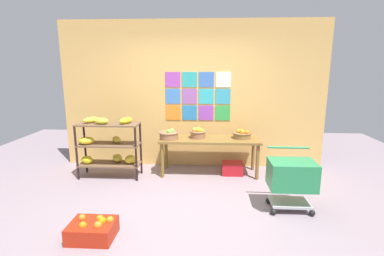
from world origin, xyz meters
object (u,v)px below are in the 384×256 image
object	(u,v)px
fruit_basket_left	(198,133)
fruit_basket_centre	(169,135)
shopping_cart	(292,177)
fruit_basket_back_right	(242,134)
orange_crate_foreground	(93,229)
banana_shelf_unit	(109,144)
display_table	(209,143)
produce_crate_under_table	(232,168)

from	to	relation	value
fruit_basket_left	fruit_basket_centre	bearing A→B (deg)	-167.91
shopping_cart	fruit_basket_left	bearing A→B (deg)	144.05
fruit_basket_centre	shopping_cart	distance (m)	2.18
fruit_basket_centre	shopping_cart	world-z (taller)	fruit_basket_centre
fruit_basket_centre	fruit_basket_back_right	bearing A→B (deg)	5.57
fruit_basket_left	orange_crate_foreground	bearing A→B (deg)	-117.55
banana_shelf_unit	orange_crate_foreground	size ratio (longest dim) A/B	2.12
fruit_basket_back_right	fruit_basket_left	world-z (taller)	fruit_basket_left
display_table	produce_crate_under_table	distance (m)	0.63
banana_shelf_unit	fruit_basket_back_right	distance (m)	2.33
banana_shelf_unit	fruit_basket_left	bearing A→B (deg)	9.72
produce_crate_under_table	display_table	bearing A→B (deg)	-179.16
produce_crate_under_table	shopping_cart	distance (m)	1.50
produce_crate_under_table	orange_crate_foreground	world-z (taller)	orange_crate_foreground
fruit_basket_back_right	orange_crate_foreground	bearing A→B (deg)	-131.49
fruit_basket_centre	produce_crate_under_table	size ratio (longest dim) A/B	0.94
fruit_basket_centre	display_table	bearing A→B (deg)	6.48
fruit_basket_left	fruit_basket_back_right	bearing A→B (deg)	1.28
display_table	fruit_basket_left	size ratio (longest dim) A/B	6.07
fruit_basket_back_right	shopping_cart	xyz separation A→B (m)	(0.51, -1.33, -0.26)
fruit_basket_back_right	fruit_basket_centre	bearing A→B (deg)	-174.43
fruit_basket_back_right	shopping_cart	distance (m)	1.45
banana_shelf_unit	shopping_cart	distance (m)	3.01
banana_shelf_unit	shopping_cart	bearing A→B (deg)	-20.39
banana_shelf_unit	shopping_cart	xyz separation A→B (m)	(2.82, -1.05, -0.11)
fruit_basket_left	shopping_cart	world-z (taller)	fruit_basket_left
display_table	fruit_basket_centre	world-z (taller)	fruit_basket_centre
orange_crate_foreground	shopping_cart	size ratio (longest dim) A/B	0.61
fruit_basket_back_right	produce_crate_under_table	distance (m)	0.65
fruit_basket_back_right	shopping_cart	size ratio (longest dim) A/B	0.40
display_table	banana_shelf_unit	bearing A→B (deg)	-172.30
banana_shelf_unit	display_table	bearing A→B (deg)	7.70
banana_shelf_unit	fruit_basket_centre	distance (m)	1.04
shopping_cart	display_table	bearing A→B (deg)	139.62
fruit_basket_left	shopping_cart	bearing A→B (deg)	-45.31
fruit_basket_back_right	fruit_basket_centre	xyz separation A→B (m)	(-1.29, -0.13, 0.00)
fruit_basket_back_right	fruit_basket_centre	distance (m)	1.29
fruit_basket_back_right	orange_crate_foreground	distance (m)	2.92
shopping_cart	orange_crate_foreground	bearing A→B (deg)	-152.08
display_table	orange_crate_foreground	distance (m)	2.51
fruit_basket_back_right	fruit_basket_centre	size ratio (longest dim) A/B	0.95
produce_crate_under_table	banana_shelf_unit	bearing A→B (deg)	-173.62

